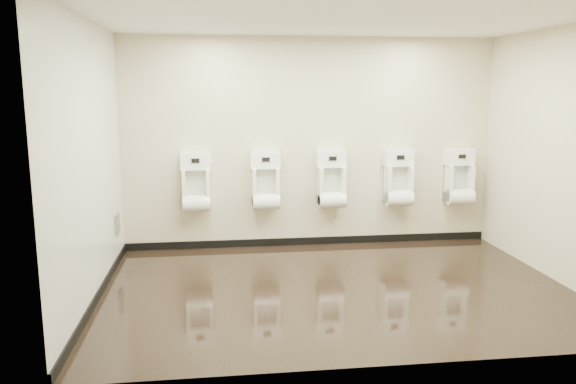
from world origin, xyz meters
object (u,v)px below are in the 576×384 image
object	(u,v)px
access_panel	(117,224)
urinal_3	(398,182)
urinal_2	(331,183)
urinal_0	(196,186)
urinal_4	(459,181)
urinal_1	(266,185)

from	to	relation	value
access_panel	urinal_3	world-z (taller)	urinal_3
urinal_2	urinal_3	xyz separation A→B (m)	(0.93, 0.00, 0.00)
urinal_0	urinal_2	world-z (taller)	same
urinal_0	urinal_4	xyz separation A→B (m)	(3.59, 0.00, 0.00)
access_panel	urinal_1	distance (m)	1.94
urinal_2	urinal_4	world-z (taller)	same
urinal_0	urinal_3	size ratio (longest dim) A/B	1.00
access_panel	urinal_4	xyz separation A→B (m)	(4.55, 0.42, 0.37)
urinal_0	urinal_2	xyz separation A→B (m)	(1.79, 0.00, 0.00)
access_panel	urinal_1	size ratio (longest dim) A/B	0.33
urinal_3	access_panel	bearing A→B (deg)	-173.54
urinal_4	urinal_0	bearing A→B (deg)	180.00
access_panel	urinal_3	xyz separation A→B (m)	(3.68, 0.42, 0.37)
access_panel	urinal_2	world-z (taller)	urinal_2
urinal_1	urinal_4	bearing A→B (deg)	0.00
urinal_1	urinal_3	xyz separation A→B (m)	(1.82, 0.00, 0.00)
access_panel	urinal_2	distance (m)	2.80
urinal_1	urinal_3	size ratio (longest dim) A/B	1.00
urinal_3	urinal_4	world-z (taller)	same
access_panel	urinal_0	world-z (taller)	urinal_0
access_panel	urinal_0	distance (m)	1.11
urinal_0	urinal_4	bearing A→B (deg)	0.00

